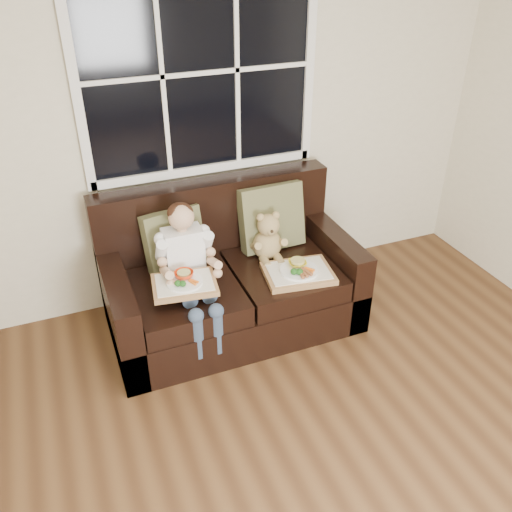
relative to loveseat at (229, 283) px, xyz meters
name	(u,v)px	position (x,y,z in m)	size (l,w,h in m)	color
room_walls	(435,289)	(-0.06, -2.02, 1.28)	(4.52, 5.02, 2.71)	beige
window_back	(200,73)	(0.00, 0.46, 1.34)	(1.62, 0.04, 1.37)	black
loveseat	(229,283)	(0.00, 0.00, 0.00)	(1.70, 0.92, 0.96)	black
pillow_left	(174,239)	(-0.33, 0.15, 0.34)	(0.43, 0.26, 0.42)	brown
pillow_right	(271,217)	(0.38, 0.15, 0.37)	(0.47, 0.23, 0.48)	brown
child	(188,260)	(-0.31, -0.12, 0.33)	(0.37, 0.59, 0.83)	white
teddy_bear	(268,239)	(0.30, 0.01, 0.29)	(0.23, 0.28, 0.37)	tan
tray_left	(184,283)	(-0.38, -0.27, 0.26)	(0.43, 0.35, 0.09)	#AF814F
tray_right	(298,272)	(0.39, -0.29, 0.17)	(0.50, 0.41, 0.10)	#AF814F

